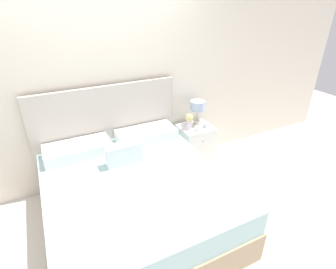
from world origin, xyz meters
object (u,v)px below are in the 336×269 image
at_px(bed, 134,195).
at_px(teacup, 197,129).
at_px(table_lamp, 198,107).
at_px(nightstand, 195,145).
at_px(flower_vase, 189,120).
at_px(alarm_clock, 206,125).

relative_size(bed, teacup, 18.66).
bearing_deg(bed, table_lamp, 30.72).
height_order(nightstand, flower_vase, flower_vase).
height_order(flower_vase, teacup, flower_vase).
xyz_separation_m(flower_vase, teacup, (0.07, -0.10, -0.10)).
xyz_separation_m(table_lamp, alarm_clock, (0.07, -0.14, -0.23)).
bearing_deg(teacup, alarm_clock, 9.98).
bearing_deg(teacup, flower_vase, 124.99).
bearing_deg(nightstand, bed, -150.57).
height_order(bed, teacup, bed).
distance_m(nightstand, alarm_clock, 0.36).
height_order(table_lamp, alarm_clock, table_lamp).
distance_m(table_lamp, flower_vase, 0.23).
bearing_deg(teacup, table_lamp, 58.98).
xyz_separation_m(nightstand, table_lamp, (0.06, 0.07, 0.56)).
xyz_separation_m(teacup, alarm_clock, (0.17, 0.03, 0.00)).
distance_m(bed, flower_vase, 1.32).
xyz_separation_m(table_lamp, teacup, (-0.11, -0.18, -0.23)).
relative_size(nightstand, flower_vase, 2.66).
distance_m(nightstand, flower_vase, 0.44).
distance_m(bed, nightstand, 1.36).
xyz_separation_m(nightstand, teacup, (-0.05, -0.11, 0.33)).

